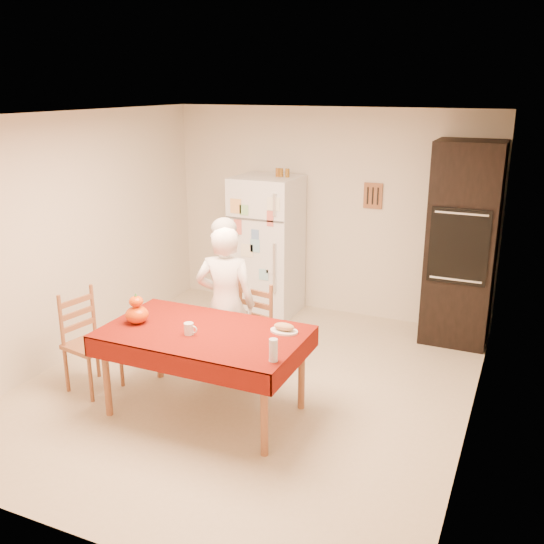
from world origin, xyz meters
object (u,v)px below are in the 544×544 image
Objects in this scene: refrigerator at (267,246)px; pumpkin_lower at (137,315)px; dining_table at (204,338)px; chair_left at (87,337)px; seated_woman at (226,304)px; chair_far at (249,328)px; wine_glass at (273,350)px; bread_plate at (284,331)px; oven_cabinet at (462,244)px; coffee_mug at (189,329)px.

refrigerator is 8.41× the size of pumpkin_lower.
chair_left reaches higher than dining_table.
chair_far is at bearing -158.74° from seated_woman.
dining_table is at bearing 159.39° from wine_glass.
seated_woman is 0.86m from pumpkin_lower.
refrigerator is at bearing 117.64° from bread_plate.
dining_table is 0.78m from chair_far.
refrigerator reaches higher than chair_left.
wine_glass is at bearing 119.46° from seated_woman.
bread_plate is (-1.12, -2.25, -0.33)m from oven_cabinet.
bread_plate is (0.70, 0.36, -0.04)m from coffee_mug.
pumpkin_lower reaches higher than bread_plate.
chair_left is (-2.98, -2.55, -0.59)m from oven_cabinet.
wine_glass is (1.29, -2.74, -0.00)m from refrigerator.
coffee_mug is at bearing -152.84° from bread_plate.
pumpkin_lower is (-0.62, -0.07, 0.14)m from dining_table.
dining_table is 0.18m from coffee_mug.
seated_woman is 0.74m from coffee_mug.
chair_left is 1.90m from bread_plate.
seated_woman reaches higher than chair_left.
pumpkin_lower is at bearing 175.96° from coffee_mug.
coffee_mug is at bearing 78.82° from seated_woman.
oven_cabinet is at bearing 63.46° from bread_plate.
coffee_mug is at bearing -82.51° from chair_left.
bread_plate is (0.57, -0.50, 0.26)m from chair_far.
refrigerator is 2.61m from coffee_mug.
coffee_mug is (-1.83, -2.61, -0.29)m from oven_cabinet.
seated_woman is 0.84m from bread_plate.
oven_cabinet is 10.89× the size of pumpkin_lower.
dining_table is (-1.76, -2.50, -0.41)m from oven_cabinet.
chair_far reaches higher than coffee_mug.
oven_cabinet is at bearing 1.18° from refrigerator.
refrigerator is 1.88m from seated_woman.
seated_woman is at bearing -48.05° from chair_left.
pumpkin_lower reaches higher than coffee_mug.
chair_far is at bearing -134.15° from oven_cabinet.
chair_left is 2.04m from wine_glass.
seated_woman is at bearing 153.60° from bread_plate.
bread_plate is at bearing -31.38° from chair_far.
oven_cabinet is 1.43× the size of seated_woman.
chair_far is 0.62× the size of seated_woman.
chair_far is 1.00× the size of chair_left.
wine_glass is at bearing -86.18° from chair_left.
coffee_mug is (1.15, -0.07, 0.30)m from chair_left.
oven_cabinet is 1.29× the size of dining_table.
bread_plate is (0.63, 0.25, 0.08)m from dining_table.
wine_glass reaches higher than pumpkin_lower.
bread_plate is at bearing 104.43° from wine_glass.
coffee_mug is 0.57× the size of wine_glass.
wine_glass is (-0.99, -2.79, -0.25)m from oven_cabinet.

